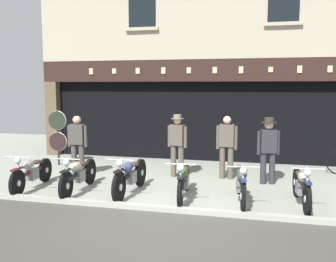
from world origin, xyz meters
TOP-DOWN VIEW (x-y plane):
  - ground at (0.00, -0.98)m, footprint 23.11×22.00m
  - shop_facade at (0.00, 6.98)m, footprint 11.41×4.42m
  - motorcycle_far_left at (-3.47, 0.92)m, footprint 0.62×1.95m
  - motorcycle_left at (-2.26, 0.95)m, footprint 0.62×2.06m
  - motorcycle_center_left at (-1.02, 1.06)m, footprint 0.62×2.08m
  - motorcycle_center at (0.23, 0.99)m, footprint 0.62×1.99m
  - motorcycle_center_right at (1.47, 1.01)m, footprint 0.62×2.02m
  - motorcycle_right at (2.70, 1.11)m, footprint 0.62×1.93m
  - salesman_left at (-2.98, 2.34)m, footprint 0.56×0.25m
  - shopkeeper_center at (-0.32, 2.89)m, footprint 0.55×0.34m
  - salesman_right at (0.99, 3.02)m, footprint 0.56×0.26m
  - assistant_far_right at (2.05, 2.72)m, footprint 0.55×0.37m
  - tyre_sign_pole at (-4.26, 3.55)m, footprint 0.61×0.06m
  - advert_board_near at (1.70, 5.40)m, footprint 0.67×0.03m
  - advert_board_far at (2.65, 5.40)m, footprint 0.70×0.03m

SIDE VIEW (x-z plane):
  - ground at x=0.00m, z-range -0.13..0.05m
  - motorcycle_far_left at x=-3.47m, z-range -0.04..0.86m
  - motorcycle_center at x=0.23m, z-range -0.03..0.87m
  - motorcycle_right at x=2.70m, z-range -0.04..0.88m
  - motorcycle_left at x=-2.26m, z-range -0.04..0.88m
  - motorcycle_center_right at x=1.47m, z-range -0.03..0.88m
  - motorcycle_center_left at x=-1.02m, z-range -0.03..0.90m
  - salesman_left at x=-2.98m, z-range 0.09..1.76m
  - salesman_right at x=0.99m, z-range 0.09..1.77m
  - assistant_far_right at x=2.05m, z-range 0.10..1.78m
  - shopkeeper_center at x=-0.32m, z-range 0.10..1.80m
  - tyre_sign_pole at x=-4.26m, z-range 0.19..1.90m
  - advert_board_far at x=2.65m, z-range 1.31..2.25m
  - shop_facade at x=0.00m, z-range -1.62..5.22m
  - advert_board_near at x=1.70m, z-range 1.33..2.43m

